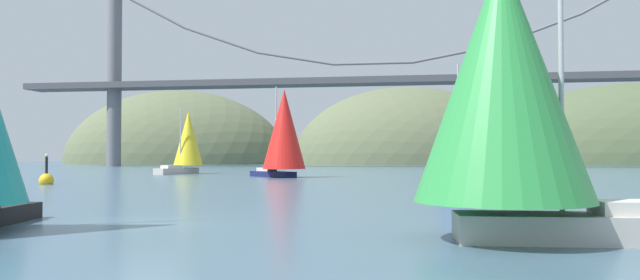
{
  "coord_description": "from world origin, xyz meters",
  "views": [
    {
      "loc": [
        9.16,
        -19.51,
        2.3
      ],
      "look_at": [
        0.0,
        35.45,
        3.63
      ],
      "focal_mm": 34.73,
      "sensor_mm": 36.0,
      "label": 1
    }
  ],
  "objects_px": {
    "sailboat_red_spinnaker": "(284,131)",
    "sailboat_yellow_sail": "(187,141)",
    "sailboat_navy_sail": "(462,125)",
    "channel_buoy": "(46,180)",
    "sailboat_green_sail": "(508,86)"
  },
  "relations": [
    {
      "from": "sailboat_green_sail",
      "to": "channel_buoy",
      "type": "bearing_deg",
      "value": 139.13
    },
    {
      "from": "channel_buoy",
      "to": "sailboat_navy_sail",
      "type": "bearing_deg",
      "value": 16.55
    },
    {
      "from": "sailboat_yellow_sail",
      "to": "channel_buoy",
      "type": "distance_m",
      "value": 27.86
    },
    {
      "from": "sailboat_red_spinnaker",
      "to": "sailboat_navy_sail",
      "type": "relative_size",
      "value": 0.95
    },
    {
      "from": "sailboat_red_spinnaker",
      "to": "sailboat_yellow_sail",
      "type": "bearing_deg",
      "value": 144.08
    },
    {
      "from": "sailboat_navy_sail",
      "to": "channel_buoy",
      "type": "relative_size",
      "value": 3.72
    },
    {
      "from": "sailboat_navy_sail",
      "to": "channel_buoy",
      "type": "height_order",
      "value": "sailboat_navy_sail"
    },
    {
      "from": "sailboat_red_spinnaker",
      "to": "channel_buoy",
      "type": "xyz_separation_m",
      "value": [
        -15.0,
        -17.17,
        -4.37
      ]
    },
    {
      "from": "sailboat_yellow_sail",
      "to": "sailboat_navy_sail",
      "type": "distance_m",
      "value": 36.41
    },
    {
      "from": "sailboat_yellow_sail",
      "to": "sailboat_navy_sail",
      "type": "bearing_deg",
      "value": -29.73
    },
    {
      "from": "sailboat_yellow_sail",
      "to": "sailboat_navy_sail",
      "type": "relative_size",
      "value": 0.82
    },
    {
      "from": "sailboat_navy_sail",
      "to": "channel_buoy",
      "type": "xyz_separation_m",
      "value": [
        -32.19,
        -9.57,
        -4.45
      ]
    },
    {
      "from": "sailboat_yellow_sail",
      "to": "sailboat_red_spinnaker",
      "type": "relative_size",
      "value": 0.86
    },
    {
      "from": "sailboat_red_spinnaker",
      "to": "channel_buoy",
      "type": "distance_m",
      "value": 23.21
    },
    {
      "from": "sailboat_yellow_sail",
      "to": "sailboat_green_sail",
      "type": "bearing_deg",
      "value": -60.73
    }
  ]
}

